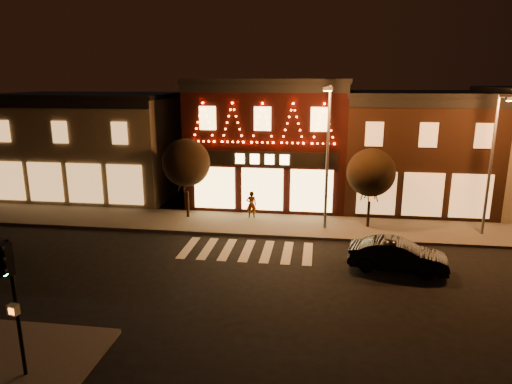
% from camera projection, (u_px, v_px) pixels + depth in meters
% --- Properties ---
extents(ground, '(120.00, 120.00, 0.00)m').
position_uv_depth(ground, '(232.00, 286.00, 18.63)').
color(ground, black).
rests_on(ground, ground).
extents(sidewalk_far, '(44.00, 4.00, 0.15)m').
position_uv_depth(sidewalk_far, '(292.00, 226.00, 26.02)').
color(sidewalk_far, '#47423D').
rests_on(sidewalk_far, ground).
extents(building_left, '(12.20, 8.28, 7.30)m').
position_uv_depth(building_left, '(93.00, 144.00, 32.93)').
color(building_left, '#6B5D4C').
rests_on(building_left, ground).
extents(building_pulp, '(10.20, 8.34, 8.30)m').
position_uv_depth(building_pulp, '(270.00, 141.00, 31.04)').
color(building_pulp, black).
rests_on(building_pulp, ground).
extents(building_right_a, '(9.20, 8.28, 7.50)m').
position_uv_depth(building_right_a, '(413.00, 149.00, 29.87)').
color(building_right_a, '#371E13').
rests_on(building_right_a, ground).
extents(traffic_signal_near, '(0.33, 0.43, 4.06)m').
position_uv_depth(traffic_signal_near, '(10.00, 283.00, 12.03)').
color(traffic_signal_near, black).
rests_on(traffic_signal_near, sidewalk_near).
extents(streetlamp_mid, '(0.51, 1.79, 7.82)m').
position_uv_depth(streetlamp_mid, '(327.00, 147.00, 24.10)').
color(streetlamp_mid, '#59595E').
rests_on(streetlamp_mid, sidewalk_far).
extents(streetlamp_right, '(0.46, 1.68, 7.37)m').
position_uv_depth(streetlamp_right, '(493.00, 155.00, 23.20)').
color(streetlamp_right, '#59595E').
rests_on(streetlamp_right, sidewalk_far).
extents(tree_left, '(2.84, 2.84, 4.75)m').
position_uv_depth(tree_left, '(186.00, 163.00, 26.71)').
color(tree_left, black).
rests_on(tree_left, sidewalk_far).
extents(tree_right, '(2.67, 2.67, 4.46)m').
position_uv_depth(tree_right, '(371.00, 173.00, 24.91)').
color(tree_right, black).
rests_on(tree_right, sidewalk_far).
extents(dark_sedan, '(4.43, 2.14, 1.40)m').
position_uv_depth(dark_sedan, '(398.00, 256.00, 20.00)').
color(dark_sedan, black).
rests_on(dark_sedan, ground).
extents(pedestrian, '(0.62, 0.44, 1.63)m').
position_uv_depth(pedestrian, '(251.00, 204.00, 27.14)').
color(pedestrian, gray).
rests_on(pedestrian, sidewalk_far).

